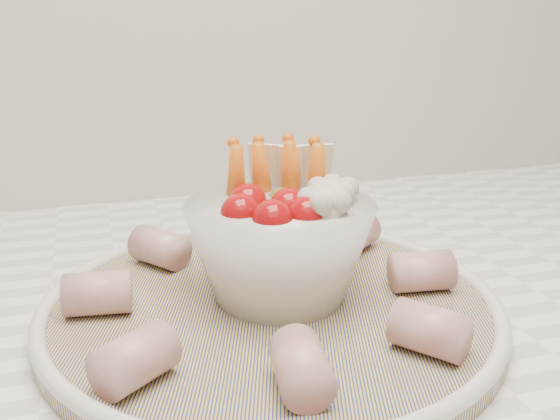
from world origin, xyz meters
name	(u,v)px	position (x,y,z in m)	size (l,w,h in m)	color
serving_platter	(271,305)	(0.17, 1.40, 0.93)	(0.44, 0.44, 0.02)	navy
veggie_bowl	(281,242)	(0.18, 1.41, 0.98)	(0.14, 0.14, 0.12)	silver
cured_meat_rolls	(270,281)	(0.17, 1.40, 0.95)	(0.30, 0.31, 0.03)	#AC4E56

